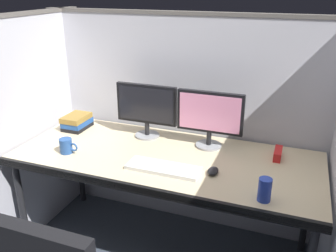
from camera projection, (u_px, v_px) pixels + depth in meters
cubicle_partition_rear at (187, 124)px, 2.61m from camera, size 2.21×0.06×1.57m
cubicle_partition_left at (25, 132)px, 2.46m from camera, size 0.06×1.41×1.57m
desk at (165, 163)px, 2.25m from camera, size 1.90×0.80×0.74m
monitor_left at (147, 107)px, 2.44m from camera, size 0.43×0.17×0.37m
monitor_right at (210, 116)px, 2.28m from camera, size 0.43×0.17×0.37m
keyboard_main at (163, 168)px, 2.06m from camera, size 0.43×0.15×0.02m
computer_mouse at (213, 171)px, 2.02m from camera, size 0.06×0.10×0.04m
red_stapler at (278, 154)px, 2.20m from camera, size 0.04×0.15×0.06m
soda_can at (265, 190)px, 1.76m from camera, size 0.07×0.07×0.12m
coffee_mug at (66, 146)px, 2.26m from camera, size 0.13×0.08×0.09m
book_stack at (77, 122)px, 2.64m from camera, size 0.15×0.21×0.10m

